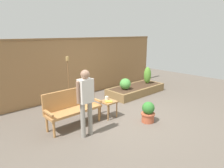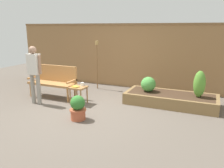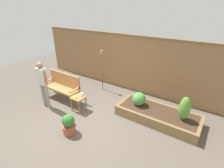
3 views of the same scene
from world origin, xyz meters
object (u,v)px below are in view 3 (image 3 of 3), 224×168
at_px(side_table, 78,99).
at_px(shrub_near_bench, 139,99).
at_px(book_on_table, 75,97).
at_px(cup_on_table, 82,94).
at_px(potted_boxwood, 69,124).
at_px(person_by_bench, 43,81).
at_px(shrub_far_corner, 185,109).
at_px(garden_bench, 63,84).
at_px(tiki_torch, 102,63).

bearing_deg(side_table, shrub_near_bench, 29.32).
distance_m(book_on_table, shrub_near_bench, 2.00).
distance_m(cup_on_table, book_on_table, 0.23).
bearing_deg(side_table, potted_boxwood, -59.19).
height_order(shrub_near_bench, person_by_bench, person_by_bench).
bearing_deg(shrub_far_corner, side_table, -162.58).
height_order(garden_bench, person_by_bench, person_by_bench).
xyz_separation_m(shrub_far_corner, person_by_bench, (-4.06, -1.38, 0.29)).
distance_m(potted_boxwood, tiki_torch, 2.84).
bearing_deg(book_on_table, shrub_far_corner, 41.97).
bearing_deg(cup_on_table, book_on_table, -117.14).
bearing_deg(tiki_torch, side_table, -80.35).
bearing_deg(book_on_table, potted_boxwood, -31.11).
distance_m(side_table, shrub_far_corner, 3.14).
distance_m(shrub_near_bench, person_by_bench, 3.10).
bearing_deg(tiki_torch, garden_bench, -118.36).
xyz_separation_m(side_table, shrub_near_bench, (1.67, 0.94, 0.11)).
height_order(cup_on_table, potted_boxwood, cup_on_table).
distance_m(shrub_near_bench, shrub_far_corner, 1.32).
bearing_deg(shrub_far_corner, person_by_bench, -161.19).
height_order(potted_boxwood, shrub_near_bench, shrub_near_bench).
bearing_deg(cup_on_table, shrub_near_bench, 26.48).
bearing_deg(book_on_table, side_table, 76.41).
bearing_deg(side_table, book_on_table, -127.20).
distance_m(cup_on_table, shrub_near_bench, 1.81).
relative_size(side_table, shrub_near_bench, 1.17).
height_order(shrub_near_bench, tiki_torch, tiki_torch).
relative_size(cup_on_table, potted_boxwood, 0.22).
bearing_deg(person_by_bench, shrub_near_bench, 26.76).
distance_m(cup_on_table, person_by_bench, 1.32).
xyz_separation_m(garden_bench, book_on_table, (0.96, -0.34, -0.05)).
relative_size(book_on_table, shrub_far_corner, 0.27).
xyz_separation_m(tiki_torch, person_by_bench, (-0.80, -2.08, -0.17)).
relative_size(potted_boxwood, person_by_bench, 0.36).
relative_size(shrub_far_corner, tiki_torch, 0.43).
xyz_separation_m(potted_boxwood, person_by_bench, (-1.64, 0.51, 0.65)).
bearing_deg(cup_on_table, garden_bench, 172.60).
relative_size(garden_bench, shrub_far_corner, 2.11).
distance_m(side_table, tiki_torch, 1.80).
distance_m(garden_bench, tiki_torch, 1.65).
bearing_deg(cup_on_table, person_by_bench, -152.83).
xyz_separation_m(book_on_table, potted_boxwood, (0.62, -0.88, -0.21)).
bearing_deg(potted_boxwood, cup_on_table, 115.60).
xyz_separation_m(potted_boxwood, shrub_near_bench, (1.10, 1.89, 0.22)).
bearing_deg(cup_on_table, potted_boxwood, -64.40).
bearing_deg(person_by_bench, side_table, 22.55).
bearing_deg(cup_on_table, shrub_far_corner, 15.36).
xyz_separation_m(cup_on_table, person_by_bench, (-1.12, -0.58, 0.41)).
relative_size(garden_bench, shrub_near_bench, 3.52).
xyz_separation_m(shrub_near_bench, tiki_torch, (-1.95, 0.69, 0.60)).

